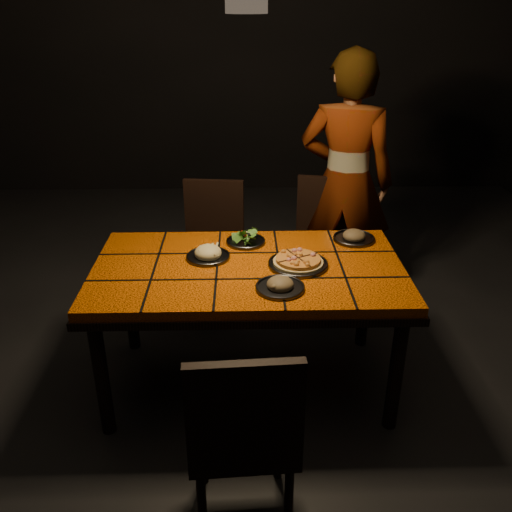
{
  "coord_description": "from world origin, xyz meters",
  "views": [
    {
      "loc": [
        -0.02,
        -2.5,
        2.01
      ],
      "look_at": [
        0.04,
        -0.03,
        0.82
      ],
      "focal_mm": 38.0,
      "sensor_mm": 36.0,
      "label": 1
    }
  ],
  "objects_px": {
    "chair_near": "(244,431)",
    "chair_far_right": "(324,236)",
    "plate_pasta": "(208,254)",
    "diner": "(346,182)",
    "chair_far_left": "(213,239)",
    "dining_table": "(248,279)",
    "plate_pizza": "(298,262)"
  },
  "relations": [
    {
      "from": "plate_pizza",
      "to": "chair_far_left",
      "type": "bearing_deg",
      "value": 118.94
    },
    {
      "from": "dining_table",
      "to": "plate_pizza",
      "type": "bearing_deg",
      "value": -1.68
    },
    {
      "from": "plate_pasta",
      "to": "diner",
      "type": "bearing_deg",
      "value": 45.63
    },
    {
      "from": "plate_pizza",
      "to": "dining_table",
      "type": "bearing_deg",
      "value": 178.32
    },
    {
      "from": "diner",
      "to": "plate_pizza",
      "type": "relative_size",
      "value": 5.02
    },
    {
      "from": "dining_table",
      "to": "chair_far_right",
      "type": "height_order",
      "value": "chair_far_right"
    },
    {
      "from": "dining_table",
      "to": "chair_near",
      "type": "xyz_separation_m",
      "value": [
        -0.03,
        -0.95,
        -0.15
      ]
    },
    {
      "from": "chair_near",
      "to": "chair_far_left",
      "type": "bearing_deg",
      "value": -87.1
    },
    {
      "from": "chair_far_right",
      "to": "plate_pasta",
      "type": "bearing_deg",
      "value": -120.97
    },
    {
      "from": "chair_near",
      "to": "chair_far_right",
      "type": "height_order",
      "value": "chair_near"
    },
    {
      "from": "diner",
      "to": "plate_pizza",
      "type": "xyz_separation_m",
      "value": [
        -0.42,
        -1.0,
        -0.1
      ]
    },
    {
      "from": "chair_far_right",
      "to": "diner",
      "type": "height_order",
      "value": "diner"
    },
    {
      "from": "dining_table",
      "to": "diner",
      "type": "xyz_separation_m",
      "value": [
        0.67,
        1.0,
        0.2
      ]
    },
    {
      "from": "chair_far_left",
      "to": "chair_near",
      "type": "bearing_deg",
      "value": -77.48
    },
    {
      "from": "chair_near",
      "to": "plate_pasta",
      "type": "xyz_separation_m",
      "value": [
        -0.18,
        1.04,
        0.24
      ]
    },
    {
      "from": "chair_far_right",
      "to": "plate_pizza",
      "type": "xyz_separation_m",
      "value": [
        -0.28,
        -0.9,
        0.25
      ]
    },
    {
      "from": "chair_near",
      "to": "plate_pasta",
      "type": "height_order",
      "value": "chair_near"
    },
    {
      "from": "chair_far_left",
      "to": "plate_pizza",
      "type": "height_order",
      "value": "chair_far_left"
    },
    {
      "from": "chair_far_left",
      "to": "plate_pizza",
      "type": "distance_m",
      "value": 1.04
    },
    {
      "from": "dining_table",
      "to": "chair_far_left",
      "type": "height_order",
      "value": "chair_far_left"
    },
    {
      "from": "chair_near",
      "to": "plate_pasta",
      "type": "bearing_deg",
      "value": -83.52
    },
    {
      "from": "dining_table",
      "to": "chair_far_right",
      "type": "xyz_separation_m",
      "value": [
        0.53,
        0.89,
        -0.15
      ]
    },
    {
      "from": "chair_far_right",
      "to": "chair_far_left",
      "type": "bearing_deg",
      "value": -166.93
    },
    {
      "from": "plate_pizza",
      "to": "plate_pasta",
      "type": "bearing_deg",
      "value": 167.97
    },
    {
      "from": "chair_far_right",
      "to": "plate_pizza",
      "type": "bearing_deg",
      "value": -95.04
    },
    {
      "from": "chair_far_left",
      "to": "chair_far_right",
      "type": "height_order",
      "value": "chair_far_right"
    },
    {
      "from": "dining_table",
      "to": "diner",
      "type": "bearing_deg",
      "value": 55.98
    },
    {
      "from": "dining_table",
      "to": "diner",
      "type": "distance_m",
      "value": 1.22
    },
    {
      "from": "diner",
      "to": "dining_table",
      "type": "bearing_deg",
      "value": 73.12
    },
    {
      "from": "dining_table",
      "to": "plate_pasta",
      "type": "xyz_separation_m",
      "value": [
        -0.21,
        0.09,
        0.1
      ]
    },
    {
      "from": "chair_near",
      "to": "chair_far_right",
      "type": "xyz_separation_m",
      "value": [
        0.56,
        1.84,
        -0.0
      ]
    },
    {
      "from": "chair_near",
      "to": "chair_far_left",
      "type": "relative_size",
      "value": 1.02
    }
  ]
}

